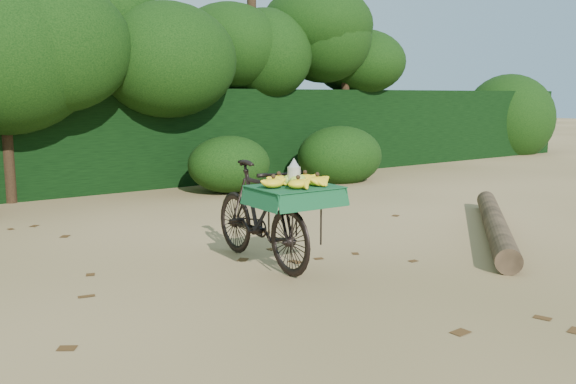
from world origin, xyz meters
TOP-DOWN VIEW (x-y plane):
  - ground at (0.00, 0.00)m, footprint 80.00×80.00m
  - vendor_bicycle at (-0.52, 0.17)m, footprint 0.76×1.78m
  - fallen_log at (2.52, -0.35)m, footprint 2.92×2.50m
  - hedge_backdrop at (0.00, 6.30)m, footprint 26.00×1.80m
  - tree_row at (-0.65, 5.50)m, footprint 14.50×2.00m
  - bush_clumps at (0.50, 4.30)m, footprint 8.80×1.70m
  - leaf_litter at (0.00, 0.65)m, footprint 7.00×7.30m

SIDE VIEW (x-z plane):
  - ground at x=0.00m, z-range 0.00..0.00m
  - leaf_litter at x=0.00m, z-range 0.00..0.01m
  - fallen_log at x=2.52m, z-range 0.00..0.26m
  - bush_clumps at x=0.50m, z-range 0.00..0.90m
  - vendor_bicycle at x=-0.52m, z-range 0.01..1.05m
  - hedge_backdrop at x=0.00m, z-range 0.00..1.80m
  - tree_row at x=-0.65m, z-range 0.00..4.00m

